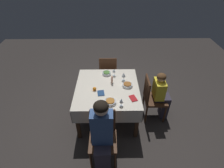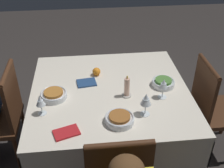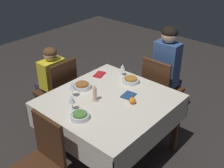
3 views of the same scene
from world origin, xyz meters
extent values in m
plane|color=#332D2B|center=(0.00, 0.00, 0.00)|extent=(8.00, 8.00, 0.00)
cube|color=silver|center=(0.00, 0.00, 0.71)|extent=(1.20, 1.15, 0.04)
cube|color=silver|center=(0.00, 0.57, 0.57)|extent=(1.20, 0.01, 0.24)
cube|color=silver|center=(0.00, -0.57, 0.57)|extent=(1.20, 0.01, 0.24)
cube|color=silver|center=(0.60, 0.00, 0.57)|extent=(0.01, 1.15, 0.24)
cube|color=silver|center=(-0.60, 0.00, 0.57)|extent=(0.01, 1.15, 0.24)
cube|color=#3D2616|center=(0.53, 0.51, 0.35)|extent=(0.06, 0.06, 0.70)
cube|color=#3D2616|center=(-0.53, 0.51, 0.35)|extent=(0.06, 0.06, 0.70)
cube|color=#472816|center=(-0.75, 0.06, 0.68)|extent=(0.03, 0.38, 0.44)
cylinder|color=#472816|center=(-0.75, 0.06, 0.90)|extent=(0.04, 0.37, 0.04)
cylinder|color=#472816|center=(-0.76, 0.24, 0.21)|extent=(0.03, 0.03, 0.42)
cylinder|color=#472816|center=(-0.76, -0.12, 0.21)|extent=(0.03, 0.03, 0.42)
cylinder|color=#472816|center=(-0.02, -0.73, 0.90)|extent=(0.37, 0.04, 0.04)
cube|color=#472816|center=(0.95, -0.01, 0.44)|extent=(0.41, 0.41, 0.04)
cube|color=#472816|center=(0.75, -0.01, 0.68)|extent=(0.03, 0.38, 0.44)
cylinder|color=#472816|center=(0.75, -0.01, 0.90)|extent=(0.04, 0.37, 0.04)
cylinder|color=#472816|center=(0.76, -0.19, 0.21)|extent=(0.03, 0.03, 0.42)
cylinder|color=#472816|center=(0.76, 0.17, 0.21)|extent=(0.03, 0.03, 0.42)
cylinder|color=silver|center=(-0.42, -0.05, 0.75)|extent=(0.19, 0.19, 0.04)
torus|color=silver|center=(-0.42, -0.05, 0.77)|extent=(0.19, 0.19, 0.01)
cylinder|color=#B2702D|center=(-0.42, -0.05, 0.78)|extent=(0.14, 0.14, 0.02)
cylinder|color=white|center=(-0.49, -0.23, 0.73)|extent=(0.06, 0.06, 0.00)
cylinder|color=white|center=(-0.49, -0.23, 0.77)|extent=(0.01, 0.01, 0.07)
cone|color=white|center=(-0.49, -0.23, 0.84)|extent=(0.06, 0.06, 0.07)
cylinder|color=white|center=(-0.49, -0.23, 0.83)|extent=(0.04, 0.04, 0.03)
cylinder|color=silver|center=(0.03, -0.37, 0.75)|extent=(0.19, 0.19, 0.04)
torus|color=silver|center=(0.03, -0.37, 0.77)|extent=(0.19, 0.19, 0.01)
cylinder|color=#995B28|center=(0.03, -0.37, 0.78)|extent=(0.14, 0.14, 0.02)
cylinder|color=white|center=(0.21, -0.31, 0.73)|extent=(0.07, 0.07, 0.00)
cylinder|color=white|center=(0.21, -0.31, 0.78)|extent=(0.01, 0.01, 0.08)
cone|color=white|center=(0.21, -0.31, 0.86)|extent=(0.07, 0.07, 0.08)
cylinder|color=white|center=(0.21, -0.31, 0.84)|extent=(0.04, 0.04, 0.04)
cylinder|color=silver|center=(0.42, 0.02, 0.75)|extent=(0.18, 0.18, 0.04)
torus|color=silver|center=(0.42, 0.02, 0.77)|extent=(0.18, 0.18, 0.01)
cylinder|color=#4C7F38|center=(0.42, 0.02, 0.78)|extent=(0.13, 0.13, 0.02)
cylinder|color=white|center=(0.37, -0.13, 0.73)|extent=(0.07, 0.07, 0.00)
cylinder|color=white|center=(0.37, -0.13, 0.78)|extent=(0.01, 0.01, 0.08)
cone|color=white|center=(0.37, -0.13, 0.85)|extent=(0.06, 0.06, 0.07)
cylinder|color=white|center=(0.37, -0.13, 0.84)|extent=(0.04, 0.04, 0.03)
cylinder|color=beige|center=(0.12, -0.09, 0.74)|extent=(0.07, 0.07, 0.01)
cylinder|color=beige|center=(0.12, -0.09, 0.81)|extent=(0.04, 0.04, 0.14)
ellipsoid|color=#F9C64C|center=(0.12, -0.09, 0.89)|extent=(0.01, 0.01, 0.03)
sphere|color=orange|center=(-0.09, 0.22, 0.76)|extent=(0.07, 0.07, 0.07)
cube|color=red|center=(-0.32, -0.44, 0.74)|extent=(0.18, 0.15, 0.01)
cube|color=navy|center=(-0.18, 0.11, 0.74)|extent=(0.16, 0.13, 0.01)
camera|label=1|loc=(-2.51, -0.05, 2.70)|focal=28.00mm
camera|label=2|loc=(-0.17, -1.74, 1.97)|focal=45.00mm
camera|label=3|loc=(1.78, 1.60, 2.25)|focal=45.00mm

